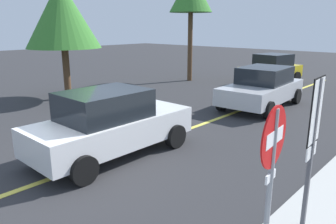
{
  "coord_description": "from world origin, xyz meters",
  "views": [
    {
      "loc": [
        -3.91,
        -6.2,
        3.2
      ],
      "look_at": [
        1.9,
        -0.86,
        1.1
      ],
      "focal_mm": 34.64,
      "sensor_mm": 36.0,
      "label": 1
    }
  ],
  "objects_px": {
    "stop_sign": "(271,166)",
    "speed_limit_sign": "(314,129)",
    "car_silver_crossing": "(262,87)",
    "car_yellow_mid_road": "(271,69)",
    "car_white_far_lane": "(110,123)",
    "tree_centre_verge": "(62,15)"
  },
  "relations": [
    {
      "from": "speed_limit_sign",
      "to": "car_yellow_mid_road",
      "type": "xyz_separation_m",
      "value": [
        13.0,
        6.76,
        -0.94
      ]
    },
    {
      "from": "car_yellow_mid_road",
      "to": "stop_sign",
      "type": "bearing_deg",
      "value": -154.75
    },
    {
      "from": "stop_sign",
      "to": "car_yellow_mid_road",
      "type": "relative_size",
      "value": 0.58
    },
    {
      "from": "stop_sign",
      "to": "speed_limit_sign",
      "type": "distance_m",
      "value": 1.3
    },
    {
      "from": "car_white_far_lane",
      "to": "car_silver_crossing",
      "type": "distance_m",
      "value": 7.37
    },
    {
      "from": "speed_limit_sign",
      "to": "car_yellow_mid_road",
      "type": "bearing_deg",
      "value": 27.49
    },
    {
      "from": "stop_sign",
      "to": "tree_centre_verge",
      "type": "bearing_deg",
      "value": 70.44
    },
    {
      "from": "car_silver_crossing",
      "to": "car_yellow_mid_road",
      "type": "xyz_separation_m",
      "value": [
        5.63,
        2.3,
        0.01
      ]
    },
    {
      "from": "tree_centre_verge",
      "to": "car_white_far_lane",
      "type": "bearing_deg",
      "value": -112.62
    },
    {
      "from": "car_white_far_lane",
      "to": "car_yellow_mid_road",
      "type": "relative_size",
      "value": 1.05
    },
    {
      "from": "stop_sign",
      "to": "car_silver_crossing",
      "type": "bearing_deg",
      "value": 27.14
    },
    {
      "from": "car_white_far_lane",
      "to": "tree_centre_verge",
      "type": "bearing_deg",
      "value": 67.38
    },
    {
      "from": "car_white_far_lane",
      "to": "tree_centre_verge",
      "type": "relative_size",
      "value": 0.83
    },
    {
      "from": "stop_sign",
      "to": "car_silver_crossing",
      "type": "xyz_separation_m",
      "value": [
        8.66,
        4.44,
        -0.79
      ]
    },
    {
      "from": "stop_sign",
      "to": "car_silver_crossing",
      "type": "height_order",
      "value": "stop_sign"
    },
    {
      "from": "stop_sign",
      "to": "tree_centre_verge",
      "type": "xyz_separation_m",
      "value": [
        4.14,
        11.66,
        2.08
      ]
    },
    {
      "from": "car_silver_crossing",
      "to": "tree_centre_verge",
      "type": "relative_size",
      "value": 0.89
    },
    {
      "from": "car_silver_crossing",
      "to": "car_yellow_mid_road",
      "type": "bearing_deg",
      "value": 22.22
    },
    {
      "from": "speed_limit_sign",
      "to": "stop_sign",
      "type": "bearing_deg",
      "value": 178.82
    },
    {
      "from": "speed_limit_sign",
      "to": "car_white_far_lane",
      "type": "relative_size",
      "value": 0.59
    },
    {
      "from": "stop_sign",
      "to": "speed_limit_sign",
      "type": "height_order",
      "value": "speed_limit_sign"
    },
    {
      "from": "car_white_far_lane",
      "to": "tree_centre_verge",
      "type": "xyz_separation_m",
      "value": [
        2.85,
        6.83,
        2.83
      ]
    }
  ]
}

